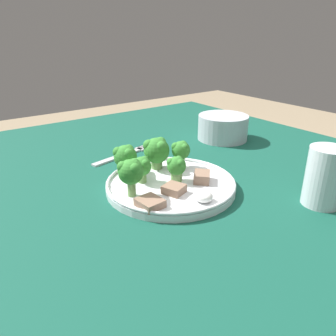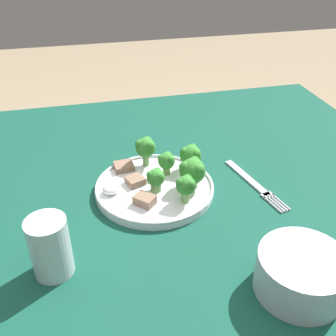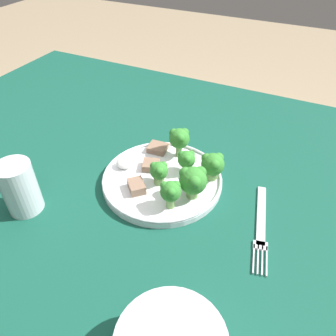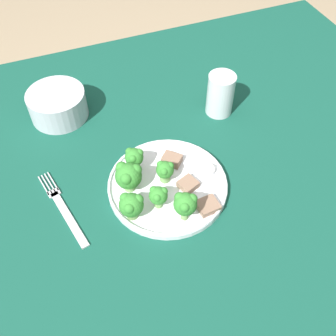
# 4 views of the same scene
# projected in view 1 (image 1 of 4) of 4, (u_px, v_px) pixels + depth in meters

# --- Properties ---
(table) EXTENTS (1.28, 1.03, 0.76)m
(table) POSITION_uv_depth(u_px,v_px,m) (200.00, 238.00, 0.63)
(table) COLOR #114738
(table) RESTS_ON ground_plane
(dinner_plate) EXTENTS (0.24, 0.24, 0.02)m
(dinner_plate) POSITION_uv_depth(u_px,v_px,m) (171.00, 184.00, 0.61)
(dinner_plate) COLOR white
(dinner_plate) RESTS_ON table
(fork) EXTENTS (0.06, 0.20, 0.00)m
(fork) POSITION_uv_depth(u_px,v_px,m) (127.00, 154.00, 0.78)
(fork) COLOR #B2B2B7
(fork) RESTS_ON table
(cream_bowl) EXTENTS (0.13, 0.13, 0.07)m
(cream_bowl) POSITION_uv_depth(u_px,v_px,m) (223.00, 128.00, 0.87)
(cream_bowl) COLOR #B7BCC6
(cream_bowl) RESTS_ON table
(drinking_glass) EXTENTS (0.06, 0.06, 0.10)m
(drinking_glass) POSITION_uv_depth(u_px,v_px,m) (324.00, 180.00, 0.54)
(drinking_glass) COLOR silver
(drinking_glass) RESTS_ON table
(broccoli_floret_near_rim_left) EXTENTS (0.04, 0.04, 0.07)m
(broccoli_floret_near_rim_left) POSITION_uv_depth(u_px,v_px,m) (131.00, 172.00, 0.54)
(broccoli_floret_near_rim_left) COLOR #709E56
(broccoli_floret_near_rim_left) RESTS_ON dinner_plate
(broccoli_floret_center_left) EXTENTS (0.04, 0.04, 0.06)m
(broccoli_floret_center_left) POSITION_uv_depth(u_px,v_px,m) (181.00, 150.00, 0.66)
(broccoli_floret_center_left) COLOR #709E56
(broccoli_floret_center_left) RESTS_ON dinner_plate
(broccoli_floret_back_left) EXTENTS (0.04, 0.04, 0.05)m
(broccoli_floret_back_left) POSITION_uv_depth(u_px,v_px,m) (142.00, 166.00, 0.60)
(broccoli_floret_back_left) COLOR #709E56
(broccoli_floret_back_left) RESTS_ON dinner_plate
(broccoli_floret_front_left) EXTENTS (0.04, 0.04, 0.05)m
(broccoli_floret_front_left) POSITION_uv_depth(u_px,v_px,m) (177.00, 166.00, 0.60)
(broccoli_floret_front_left) COLOR #709E56
(broccoli_floret_front_left) RESTS_ON dinner_plate
(broccoli_floret_center_back) EXTENTS (0.05, 0.05, 0.06)m
(broccoli_floret_center_back) POSITION_uv_depth(u_px,v_px,m) (157.00, 150.00, 0.65)
(broccoli_floret_center_back) COLOR #709E56
(broccoli_floret_center_back) RESTS_ON dinner_plate
(broccoli_floret_mid_cluster) EXTENTS (0.05, 0.05, 0.06)m
(broccoli_floret_mid_cluster) POSITION_uv_depth(u_px,v_px,m) (125.00, 157.00, 0.63)
(broccoli_floret_mid_cluster) COLOR #709E56
(broccoli_floret_mid_cluster) RESTS_ON dinner_plate
(meat_slice_front_slice) EXTENTS (0.04, 0.04, 0.01)m
(meat_slice_front_slice) POSITION_uv_depth(u_px,v_px,m) (174.00, 189.00, 0.56)
(meat_slice_front_slice) COLOR #846651
(meat_slice_front_slice) RESTS_ON dinner_plate
(meat_slice_middle_slice) EXTENTS (0.04, 0.04, 0.01)m
(meat_slice_middle_slice) POSITION_uv_depth(u_px,v_px,m) (149.00, 202.00, 0.52)
(meat_slice_middle_slice) COLOR #846651
(meat_slice_middle_slice) RESTS_ON dinner_plate
(meat_slice_rear_slice) EXTENTS (0.05, 0.05, 0.02)m
(meat_slice_rear_slice) POSITION_uv_depth(u_px,v_px,m) (202.00, 177.00, 0.61)
(meat_slice_rear_slice) COLOR #846651
(meat_slice_rear_slice) RESTS_ON dinner_plate
(sauce_dollop) EXTENTS (0.03, 0.03, 0.02)m
(sauce_dollop) POSITION_uv_depth(u_px,v_px,m) (203.00, 196.00, 0.54)
(sauce_dollop) COLOR white
(sauce_dollop) RESTS_ON dinner_plate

